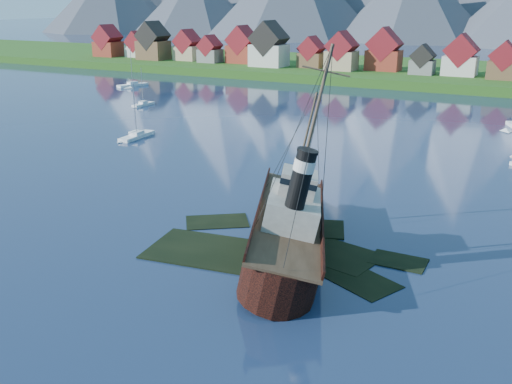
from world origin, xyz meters
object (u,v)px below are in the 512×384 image
at_px(tugboat_wreck, 287,224).
at_px(sailboat_f, 133,85).
at_px(sailboat_a, 137,137).
at_px(sailboat_b, 143,105).

height_order(tugboat_wreck, sailboat_f, tugboat_wreck).
bearing_deg(sailboat_f, sailboat_a, -30.98).
relative_size(tugboat_wreck, sailboat_a, 2.70).
bearing_deg(sailboat_b, sailboat_a, -50.02).
bearing_deg(sailboat_a, sailboat_b, 123.61).
xyz_separation_m(tugboat_wreck, sailboat_b, (-74.21, 68.15, -2.92)).
distance_m(sailboat_a, sailboat_b, 38.72).
bearing_deg(sailboat_f, sailboat_b, -27.34).
bearing_deg(sailboat_a, sailboat_f, 127.19).
height_order(sailboat_b, sailboat_f, sailboat_f).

